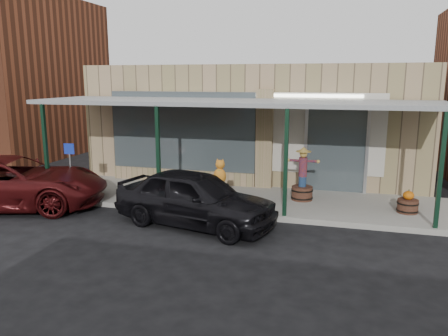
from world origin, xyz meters
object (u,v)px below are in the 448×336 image
(barrel_pumpkin, at_px, (408,204))
(car_maroon, at_px, (11,182))
(handicap_sign, at_px, (70,162))
(barrel_scarecrow, at_px, (302,182))
(parked_sedan, at_px, (195,198))

(barrel_pumpkin, distance_m, car_maroon, 11.29)
(handicap_sign, height_order, car_maroon, handicap_sign)
(barrel_scarecrow, xyz_separation_m, parked_sedan, (-2.48, -2.64, 0.04))
(handicap_sign, xyz_separation_m, parked_sedan, (4.62, -1.41, -0.45))
(barrel_scarecrow, height_order, car_maroon, barrel_scarecrow)
(barrel_pumpkin, height_order, parked_sedan, parked_sedan)
(parked_sedan, bearing_deg, barrel_pumpkin, -55.15)
(handicap_sign, height_order, parked_sedan, handicap_sign)
(barrel_pumpkin, distance_m, parked_sedan, 5.79)
(parked_sedan, bearing_deg, barrel_scarecrow, -29.85)
(barrel_scarecrow, xyz_separation_m, car_maroon, (-8.20, -2.54, 0.06))
(barrel_pumpkin, bearing_deg, barrel_scarecrow, 169.79)
(car_maroon, bearing_deg, barrel_scarecrow, -90.13)
(parked_sedan, bearing_deg, handicap_sign, 86.35)
(barrel_pumpkin, distance_m, handicap_sign, 10.06)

